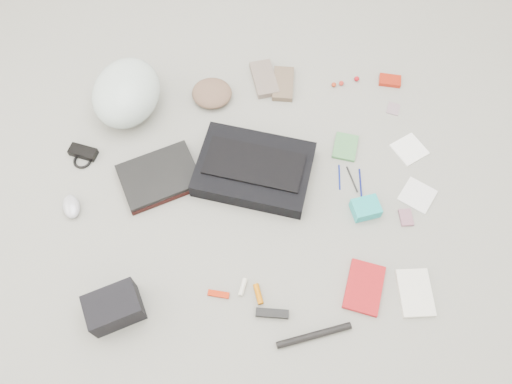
{
  "coord_description": "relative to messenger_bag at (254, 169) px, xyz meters",
  "views": [
    {
      "loc": [
        -0.07,
        -0.93,
        1.86
      ],
      "look_at": [
        0.0,
        0.0,
        0.05
      ],
      "focal_mm": 35.0,
      "sensor_mm": 36.0,
      "label": 1
    }
  ],
  "objects": [
    {
      "name": "pen_blue",
      "position": [
        0.36,
        -0.05,
        -0.04
      ],
      "size": [
        0.02,
        0.12,
        0.01
      ],
      "primitive_type": "cylinder",
      "rotation": [
        1.57,
        0.0,
        -0.12
      ],
      "color": "navy",
      "rests_on": "ground_plane"
    },
    {
      "name": "power_brick",
      "position": [
        -0.73,
        0.16,
        -0.02
      ],
      "size": [
        0.13,
        0.09,
        0.03
      ],
      "primitive_type": "cube",
      "rotation": [
        0.0,
        0.0,
        -0.38
      ],
      "color": "black",
      "rests_on": "ground_plane"
    },
    {
      "name": "notepad",
      "position": [
        0.41,
        0.1,
        -0.03
      ],
      "size": [
        0.14,
        0.16,
        0.02
      ],
      "primitive_type": "cube",
      "rotation": [
        0.0,
        0.0,
        -0.32
      ],
      "color": "#45834A",
      "rests_on": "ground_plane"
    },
    {
      "name": "napkin_top",
      "position": [
        0.69,
        0.07,
        -0.04
      ],
      "size": [
        0.17,
        0.17,
        0.01
      ],
      "primitive_type": "cube",
      "rotation": [
        0.0,
        0.0,
        0.46
      ],
      "color": "white",
      "rests_on": "ground_plane"
    },
    {
      "name": "pen_black",
      "position": [
        0.41,
        -0.06,
        -0.04
      ],
      "size": [
        0.03,
        0.13,
        0.01
      ],
      "primitive_type": "cylinder",
      "rotation": [
        1.57,
        0.0,
        0.19
      ],
      "color": "black",
      "rests_on": "ground_plane"
    },
    {
      "name": "lollipop_b",
      "position": [
        0.45,
        0.45,
        -0.03
      ],
      "size": [
        0.03,
        0.03,
        0.02
      ],
      "primitive_type": "sphere",
      "rotation": [
        0.0,
        0.0,
        0.35
      ],
      "color": "red",
      "rests_on": "ground_plane"
    },
    {
      "name": "napkin_bottom",
      "position": [
        0.67,
        -0.16,
        -0.04
      ],
      "size": [
        0.18,
        0.18,
        0.01
      ],
      "primitive_type": "cube",
      "rotation": [
        0.0,
        0.0,
        0.9
      ],
      "color": "silver",
      "rests_on": "ground_plane"
    },
    {
      "name": "u_lock",
      "position": [
        0.02,
        -0.6,
        -0.03
      ],
      "size": [
        0.13,
        0.05,
        0.02
      ],
      "primitive_type": "cube",
      "rotation": [
        0.0,
        0.0,
        -0.15
      ],
      "color": "black",
      "rests_on": "ground_plane"
    },
    {
      "name": "multitool",
      "position": [
        -0.18,
        -0.51,
        -0.03
      ],
      "size": [
        0.08,
        0.04,
        0.01
      ],
      "primitive_type": "cube",
      "rotation": [
        0.0,
        0.0,
        -0.25
      ],
      "color": "#B21C00",
      "rests_on": "ground_plane"
    },
    {
      "name": "cable_coil",
      "position": [
        -0.74,
        0.12,
        -0.03
      ],
      "size": [
        0.09,
        0.09,
        0.01
      ],
      "primitive_type": "torus",
      "rotation": [
        0.0,
        0.0,
        -0.12
      ],
      "color": "black",
      "rests_on": "ground_plane"
    },
    {
      "name": "book_red",
      "position": [
        0.38,
        -0.53,
        -0.03
      ],
      "size": [
        0.19,
        0.23,
        0.02
      ],
      "primitive_type": "cube",
      "rotation": [
        0.0,
        0.0,
        -0.36
      ],
      "color": "red",
      "rests_on": "ground_plane"
    },
    {
      "name": "laptop_sleeve",
      "position": [
        -0.4,
        0.01,
        -0.03
      ],
      "size": [
        0.38,
        0.33,
        0.02
      ],
      "primitive_type": "cube",
      "rotation": [
        0.0,
        0.0,
        0.34
      ],
      "color": "black",
      "rests_on": "ground_plane"
    },
    {
      "name": "ground_plane",
      "position": [
        -0.0,
        -0.11,
        -0.04
      ],
      "size": [
        4.0,
        4.0,
        0.0
      ],
      "primitive_type": "plane",
      "color": "gray"
    },
    {
      "name": "bike_pump",
      "position": [
        0.16,
        -0.7,
        -0.03
      ],
      "size": [
        0.28,
        0.08,
        0.03
      ],
      "primitive_type": "cylinder",
      "rotation": [
        0.0,
        1.57,
        0.18
      ],
      "color": "black",
      "rests_on": "ground_plane"
    },
    {
      "name": "accordion_wallet",
      "position": [
        0.44,
        -0.21,
        -0.01
      ],
      "size": [
        0.12,
        0.1,
        0.05
      ],
      "primitive_type": "cube",
      "rotation": [
        0.0,
        0.0,
        0.17
      ],
      "color": "#1BB0B1",
      "rests_on": "ground_plane"
    },
    {
      "name": "beanie",
      "position": [
        -0.16,
        0.42,
        -0.01
      ],
      "size": [
        0.23,
        0.22,
        0.06
      ],
      "primitive_type": "ellipsoid",
      "rotation": [
        0.0,
        0.0,
        -0.29
      ],
      "color": "brown",
      "rests_on": "ground_plane"
    },
    {
      "name": "lollipop_a",
      "position": [
        0.41,
        0.44,
        -0.03
      ],
      "size": [
        0.02,
        0.02,
        0.02
      ],
      "primitive_type": "sphere",
      "rotation": [
        0.0,
        0.0,
        -0.03
      ],
      "color": "#9F2F15",
      "rests_on": "ground_plane"
    },
    {
      "name": "lollipop_c",
      "position": [
        0.52,
        0.47,
        -0.03
      ],
      "size": [
        0.03,
        0.03,
        0.02
      ],
      "primitive_type": "sphere",
      "rotation": [
        0.0,
        0.0,
        0.3
      ],
      "color": "#A50D15",
      "rests_on": "ground_plane"
    },
    {
      "name": "mitten_left",
      "position": [
        0.09,
        0.5,
        -0.02
      ],
      "size": [
        0.13,
        0.21,
        0.03
      ],
      "primitive_type": "cube",
      "rotation": [
        0.0,
        0.0,
        0.14
      ],
      "color": "#7B6A60",
      "rests_on": "ground_plane"
    },
    {
      "name": "bike_helmet",
      "position": [
        -0.53,
        0.39,
        0.07
      ],
      "size": [
        0.38,
        0.43,
        0.22
      ],
      "primitive_type": "ellipsoid",
      "rotation": [
        0.0,
        0.0,
        -0.28
      ],
      "color": "silver",
      "rests_on": "ground_plane"
    },
    {
      "name": "book_white",
      "position": [
        0.57,
        -0.57,
        -0.03
      ],
      "size": [
        0.13,
        0.19,
        0.02
      ],
      "primitive_type": "cube",
      "rotation": [
        0.0,
        0.0,
        -0.04
      ],
      "color": "silver",
      "rests_on": "ground_plane"
    },
    {
      "name": "messenger_bag",
      "position": [
        0.0,
        0.0,
        0.0
      ],
      "size": [
        0.55,
        0.46,
        0.08
      ],
      "primitive_type": "cube",
      "rotation": [
        0.0,
        0.0,
        -0.31
      ],
      "color": "black",
      "rests_on": "ground_plane"
    },
    {
      "name": "bag_flap",
      "position": [
        0.0,
        0.0,
        0.04
      ],
      "size": [
        0.44,
        0.3,
        0.01
      ],
      "primitive_type": "cube",
      "rotation": [
        0.0,
        0.0,
        -0.31
      ],
      "color": "black",
      "rests_on": "messenger_bag"
    },
    {
      "name": "toiletry_tube_orange",
      "position": [
        -0.03,
        -0.53,
        -0.03
      ],
      "size": [
        0.04,
        0.08,
        0.02
      ],
      "primitive_type": "cylinder",
      "rotation": [
        1.57,
        0.0,
        0.17
      ],
      "color": "#C26404",
      "rests_on": "ground_plane"
    },
    {
      "name": "stamp_sheet",
      "position": [
        0.66,
        0.29,
        -0.04
      ],
      "size": [
        0.08,
        0.08,
        0.0
      ],
      "primitive_type": "cube",
      "rotation": [
        0.0,
        0.0,
        -0.41
      ],
      "color": "gray",
      "rests_on": "ground_plane"
    },
    {
      "name": "mitten_right",
      "position": [
        0.17,
        0.46,
        -0.03
      ],
      "size": [
        0.12,
        0.2,
        0.03
      ],
      "primitive_type": "cube",
      "rotation": [
        0.0,
        0.0,
        -0.16
      ],
      "color": "brown",
      "rests_on": "ground_plane"
    },
    {
      "name": "card_deck",
      "position": [
        0.6,
        -0.26,
        -0.03
      ],
      "size": [
        0.05,
        0.07,
        0.01
      ],
      "primitive_type": "cube",
      "rotation": [
        0.0,
        0.0,
        -0.0
      ],
      "color": "#9C6479",
      "rests_on": "ground_plane"
    },
    {
      "name": "laptop",
      "position": [
        -0.4,
        0.01,
        -0.01
      ],
      "size": [
        0.37,
        0.32,
        0.02
      ],
      "primitive_type": "cube",
      "rotation": [
        0.0,
        0.0,
        0.34
      ],
      "color": "black",
      "rests_on": "laptop_sleeve"
    },
    {
      "name": "toiletry_tube_white",
      "position": [
        -0.08,
        -0.5,
        -0.03
      ],
      "size": [
        0.04,
        0.07,
        0.02
      ],
      "primitive_type": "cylinder",
      "rotation": [
        1.57,
        0.0,
        -0.35
      ],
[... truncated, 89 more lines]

